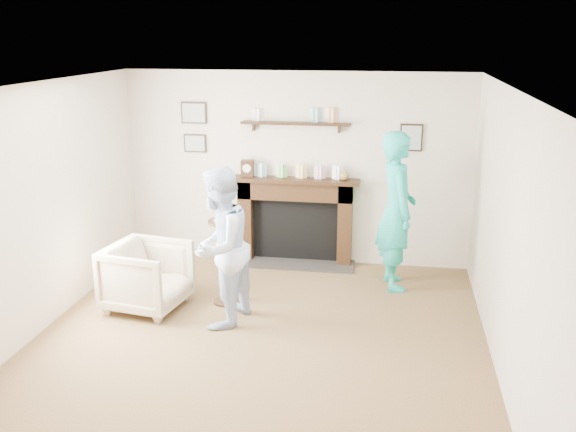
% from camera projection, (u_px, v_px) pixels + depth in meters
% --- Properties ---
extents(ground, '(5.00, 5.00, 0.00)m').
position_uv_depth(ground, '(257.00, 345.00, 6.32)').
color(ground, brown).
rests_on(ground, ground).
extents(room_shell, '(4.54, 5.02, 2.52)m').
position_uv_depth(room_shell, '(269.00, 169.00, 6.52)').
color(room_shell, beige).
rests_on(room_shell, ground).
extents(armchair, '(0.93, 0.91, 0.74)m').
position_uv_depth(armchair, '(149.00, 308.00, 7.17)').
color(armchair, tan).
rests_on(armchair, ground).
extents(man, '(0.79, 0.93, 1.68)m').
position_uv_depth(man, '(222.00, 322.00, 6.81)').
color(man, '#A4B4CD').
rests_on(man, ground).
extents(woman, '(0.59, 0.77, 1.89)m').
position_uv_depth(woman, '(393.00, 285.00, 7.79)').
color(woman, teal).
rests_on(woman, ground).
extents(pedestal_table, '(0.35, 0.35, 1.12)m').
position_uv_depth(pedestal_table, '(224.00, 245.00, 7.12)').
color(pedestal_table, black).
rests_on(pedestal_table, ground).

